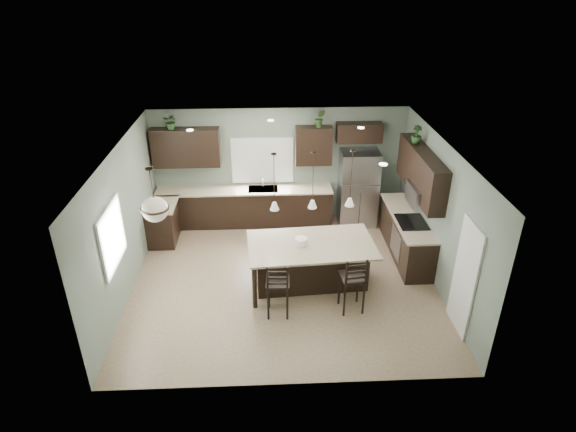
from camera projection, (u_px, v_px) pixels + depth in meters
The scene contains 32 objects.
ground at pixel (284, 280), 9.77m from camera, with size 6.00×6.00×0.00m, color #9E8466.
pantry_door at pixel (465, 278), 8.05m from camera, with size 0.04×0.82×2.04m, color white.
window_back at pixel (262, 160), 11.46m from camera, with size 1.35×0.02×1.00m, color white.
window_left at pixel (111, 237), 8.22m from camera, with size 0.02×1.10×1.00m, color white.
left_return_cabs at pixel (163, 224), 10.95m from camera, with size 0.60×0.90×0.90m, color black.
left_return_countertop at pixel (161, 205), 10.74m from camera, with size 0.66×0.96×0.04m, color #C2B693.
back_lower_cabs at pixel (245, 207), 11.69m from camera, with size 4.20×0.60×0.90m, color black.
back_countertop at pixel (244, 190), 11.46m from camera, with size 4.20×0.66×0.04m, color #C2B693.
sink_inset at pixel (263, 189), 11.47m from camera, with size 0.70×0.45×0.01m, color gray.
faucet at pixel (263, 184), 11.38m from camera, with size 0.02×0.02×0.28m, color silver.
back_upper_left at pixel (186, 148), 11.06m from camera, with size 1.55×0.34×0.90m, color black.
back_upper_right at pixel (314, 146), 11.19m from camera, with size 0.85×0.34×0.90m, color black.
fridge_header at pixel (359, 132), 11.09m from camera, with size 1.05×0.34×0.45m, color black.
right_lower_cabs at pixel (406, 236), 10.45m from camera, with size 0.60×2.35×0.90m, color black.
right_countertop at pixel (408, 217), 10.23m from camera, with size 0.66×2.35×0.04m, color #C2B693.
cooktop at pixel (412, 222), 9.97m from camera, with size 0.58×0.75×0.02m, color black.
wall_oven_front at pixel (396, 243), 10.19m from camera, with size 0.01×0.72×0.60m, color gray.
right_upper_cabs at pixel (421, 172), 9.76m from camera, with size 0.34×2.35×0.90m, color black.
microwave at pixel (420, 195), 9.70m from camera, with size 0.40×0.75×0.40m, color gray.
refrigerator at pixel (358, 188), 11.55m from camera, with size 0.90×0.74×1.85m, color #9C9BA4.
kitchen_island at pixel (311, 264), 9.44m from camera, with size 2.42×1.37×0.92m, color black.
serving_dish at pixel (301, 241), 9.17m from camera, with size 0.24×0.24×0.14m, color white.
bar_stool_left at pixel (278, 288), 8.56m from camera, with size 0.42×0.42×1.13m, color black.
bar_stool_right at pixel (352, 282), 8.67m from camera, with size 0.44×0.44×1.18m, color black.
pendant_left at pixel (274, 182), 8.54m from camera, with size 0.17×0.17×1.10m, color white, non-canonical shape.
pendant_center at pixel (313, 180), 8.61m from camera, with size 0.17×0.17×1.10m, color silver, non-canonical shape.
pendant_right at pixel (351, 179), 8.68m from camera, with size 0.17×0.17×1.10m, color silver, non-canonical shape.
chandelier at pixel (153, 195), 7.91m from camera, with size 0.48×0.48×0.97m, color beige, non-canonical shape.
plant_back_left at pixel (171, 121), 10.74m from camera, with size 0.32×0.28×0.36m, color #2A5525.
plant_back_right at pixel (320, 118), 10.86m from camera, with size 0.23×0.18×0.41m, color #2E4C21.
plant_right_wall at pixel (417, 134), 9.89m from camera, with size 0.21×0.21×0.37m, color #264D21.
room_shell at pixel (284, 205), 8.98m from camera, with size 6.00×6.00×6.00m.
Camera 1 is at (-0.30, -8.06, 5.66)m, focal length 30.00 mm.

